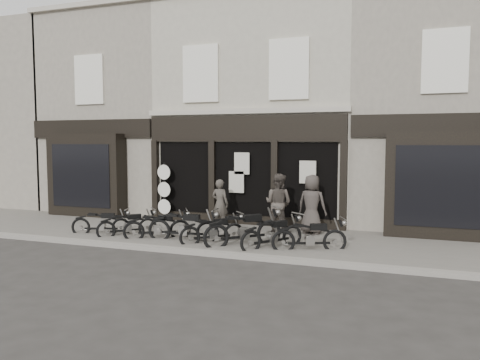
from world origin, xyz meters
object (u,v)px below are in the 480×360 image
(motorcycle_1, at_px, (128,227))
(motorcycle_2, at_px, (158,229))
(man_right, at_px, (312,204))
(motorcycle_3, at_px, (184,229))
(motorcycle_7, at_px, (310,239))
(motorcycle_0, at_px, (102,225))
(motorcycle_4, at_px, (213,233))
(motorcycle_6, at_px, (273,237))
(man_left, at_px, (220,204))
(advert_sign_post, at_px, (164,194))
(motorcycle_5, at_px, (244,232))
(man_centre, at_px, (278,203))

(motorcycle_1, distance_m, motorcycle_2, 1.10)
(man_right, bearing_deg, motorcycle_3, 41.70)
(motorcycle_2, relative_size, motorcycle_7, 0.95)
(motorcycle_0, xyz_separation_m, motorcycle_4, (3.82, -0.01, 0.01))
(motorcycle_6, height_order, man_left, man_left)
(man_left, relative_size, man_right, 0.88)
(motorcycle_7, bearing_deg, man_right, 77.75)
(motorcycle_2, bearing_deg, advert_sign_post, 85.14)
(motorcycle_5, bearing_deg, motorcycle_4, 138.34)
(man_centre, relative_size, man_right, 1.01)
(man_left, bearing_deg, motorcycle_2, 66.43)
(motorcycle_7, height_order, man_right, man_right)
(motorcycle_0, distance_m, motorcycle_1, 0.93)
(motorcycle_0, xyz_separation_m, advert_sign_post, (0.74, 2.74, 0.73))
(motorcycle_5, relative_size, motorcycle_6, 1.10)
(motorcycle_2, bearing_deg, motorcycle_5, -29.37)
(motorcycle_7, relative_size, man_centre, 1.03)
(motorcycle_5, bearing_deg, motorcycle_3, 137.97)
(motorcycle_0, height_order, motorcycle_2, motorcycle_2)
(motorcycle_6, distance_m, advert_sign_post, 5.64)
(motorcycle_2, bearing_deg, motorcycle_6, -29.95)
(motorcycle_3, relative_size, motorcycle_6, 1.27)
(motorcycle_3, distance_m, man_centre, 3.13)
(motorcycle_2, bearing_deg, motorcycle_1, 146.49)
(motorcycle_2, distance_m, man_left, 2.44)
(motorcycle_7, bearing_deg, advert_sign_post, 133.05)
(motorcycle_6, bearing_deg, motorcycle_2, 128.21)
(motorcycle_1, xyz_separation_m, motorcycle_5, (3.84, -0.05, 0.09))
(motorcycle_4, xyz_separation_m, man_centre, (1.41, 1.97, 0.69))
(motorcycle_7, bearing_deg, man_left, 127.25)
(motorcycle_1, distance_m, advert_sign_post, 2.79)
(motorcycle_2, height_order, motorcycle_4, motorcycle_2)
(motorcycle_6, bearing_deg, man_centre, 49.03)
(motorcycle_4, height_order, man_right, man_right)
(motorcycle_2, bearing_deg, motorcycle_3, -30.00)
(motorcycle_3, xyz_separation_m, motorcycle_7, (3.74, 0.03, -0.03))
(motorcycle_2, distance_m, motorcycle_7, 4.62)
(motorcycle_2, distance_m, motorcycle_4, 1.80)
(man_centre, height_order, advert_sign_post, advert_sign_post)
(motorcycle_2, relative_size, advert_sign_post, 0.82)
(motorcycle_3, relative_size, advert_sign_post, 0.99)
(motorcycle_0, relative_size, motorcycle_6, 1.05)
(motorcycle_0, bearing_deg, motorcycle_6, -17.93)
(motorcycle_5, xyz_separation_m, man_right, (1.51, 2.12, 0.60))
(man_right, bearing_deg, motorcycle_0, 28.00)
(motorcycle_3, height_order, motorcycle_6, motorcycle_3)
(motorcycle_0, relative_size, motorcycle_5, 0.95)
(motorcycle_1, height_order, motorcycle_7, motorcycle_7)
(motorcycle_2, height_order, advert_sign_post, advert_sign_post)
(man_left, xyz_separation_m, man_centre, (2.03, -0.08, 0.12))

